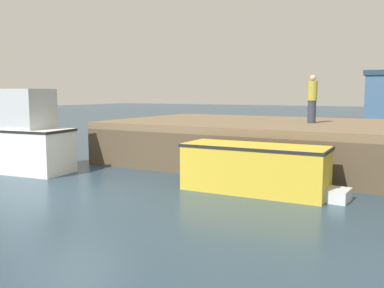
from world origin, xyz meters
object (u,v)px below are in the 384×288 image
Objects in this scene: rowboat at (311,192)px; dockworker at (312,99)px; fishing_boat_near_left at (19,139)px; fishing_boat_near_right at (254,167)px.

rowboat is 5.32m from dockworker.
fishing_boat_near_left is at bearing -145.81° from dockworker.
fishing_boat_near_left reaches higher than rowboat.
fishing_boat_near_right is 2.29× the size of dockworker.
fishing_boat_near_left reaches higher than fishing_boat_near_right.
dockworker reaches higher than rowboat.
fishing_boat_near_right reaches higher than rowboat.
fishing_boat_near_right is at bearing -176.52° from rowboat.
dockworker is (-1.11, 4.66, 2.31)m from rowboat.
dockworker is (8.50, 5.77, 1.36)m from fishing_boat_near_left.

